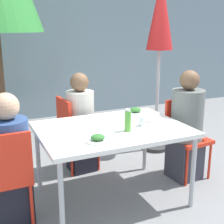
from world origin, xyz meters
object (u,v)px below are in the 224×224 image
(person_left, at_px, (11,164))
(closed_umbrella, at_px, (160,22))
(chair_right, at_px, (185,131))
(salad_bowl, at_px, (151,118))
(chair_left, at_px, (6,173))
(chair_far, at_px, (73,128))
(drinking_cup, at_px, (142,121))
(person_right, at_px, (186,129))
(person_far, at_px, (81,125))
(bottle, at_px, (128,121))

(person_left, height_order, closed_umbrella, closed_umbrella)
(closed_umbrella, bearing_deg, person_left, -154.63)
(chair_right, xyz_separation_m, salad_bowl, (-0.53, -0.13, 0.25))
(chair_left, relative_size, chair_far, 1.00)
(chair_left, distance_m, drinking_cup, 1.31)
(person_right, bearing_deg, chair_far, -38.45)
(person_left, relative_size, person_far, 0.99)
(chair_far, xyz_separation_m, bottle, (0.23, -0.95, 0.33))
(person_left, distance_m, person_right, 1.88)
(person_far, distance_m, bottle, 0.97)
(person_far, distance_m, salad_bowl, 0.91)
(chair_left, xyz_separation_m, person_right, (1.93, 0.18, 0.06))
(person_right, height_order, chair_far, person_right)
(person_right, bearing_deg, bottle, 10.58)
(bottle, xyz_separation_m, drinking_cup, (0.20, 0.08, -0.05))
(chair_left, bearing_deg, person_left, 57.97)
(person_far, distance_m, closed_umbrella, 1.67)
(chair_right, height_order, chair_far, same)
(chair_far, distance_m, bottle, 1.04)
(chair_far, height_order, closed_umbrella, closed_umbrella)
(drinking_cup, distance_m, salad_bowl, 0.20)
(person_far, height_order, salad_bowl, person_far)
(person_left, height_order, person_far, person_far)
(chair_left, relative_size, person_far, 0.75)
(chair_far, height_order, drinking_cup, chair_far)
(person_far, bearing_deg, person_right, 51.45)
(chair_left, relative_size, drinking_cup, 9.82)
(chair_left, height_order, closed_umbrella, closed_umbrella)
(person_left, xyz_separation_m, salad_bowl, (1.39, 0.05, 0.22))
(chair_right, bearing_deg, salad_bowl, 8.89)
(closed_umbrella, xyz_separation_m, drinking_cup, (-0.82, -1.03, -0.94))
(person_left, xyz_separation_m, bottle, (1.03, -0.14, 0.29))
(chair_right, relative_size, chair_far, 1.00)
(person_far, bearing_deg, salad_bowl, 30.91)
(person_left, xyz_separation_m, person_far, (0.88, 0.77, 0.01))
(chair_left, bearing_deg, person_right, 4.49)
(closed_umbrella, xyz_separation_m, bottle, (-1.02, -1.11, -0.88))
(bottle, relative_size, drinking_cup, 2.27)
(drinking_cup, bearing_deg, chair_right, 19.03)
(person_left, xyz_separation_m, chair_far, (0.79, 0.81, -0.03))
(person_left, distance_m, chair_far, 1.14)
(chair_right, xyz_separation_m, closed_umbrella, (0.12, 0.79, 1.21))
(person_right, height_order, drinking_cup, person_right)
(person_left, xyz_separation_m, drinking_cup, (1.23, -0.06, 0.24))
(salad_bowl, bearing_deg, person_right, 5.63)
(chair_right, relative_size, salad_bowl, 5.07)
(salad_bowl, bearing_deg, closed_umbrella, 54.65)
(person_left, bearing_deg, closed_umbrella, 24.61)
(person_left, height_order, person_right, person_right)
(closed_umbrella, relative_size, drinking_cup, 25.86)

